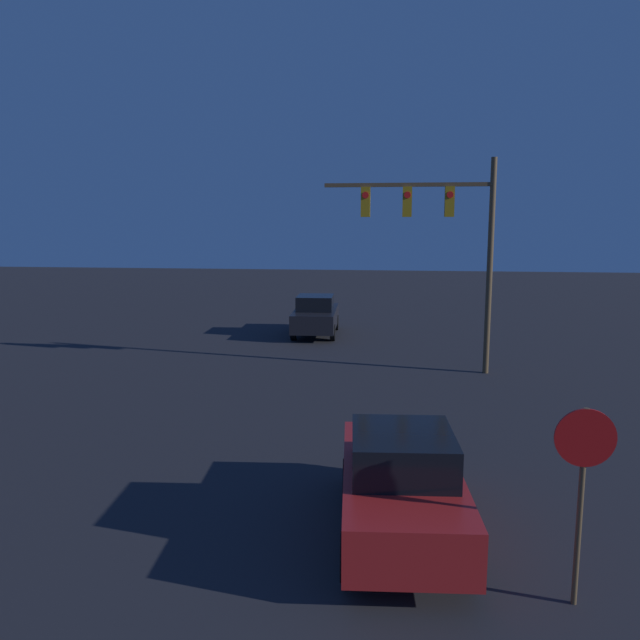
% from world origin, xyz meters
% --- Properties ---
extents(car_near, '(2.00, 4.25, 1.67)m').
position_xyz_m(car_near, '(1.88, 8.14, 0.82)').
color(car_near, '#B21E1E').
rests_on(car_near, ground_plane).
extents(car_far, '(1.89, 4.21, 1.67)m').
position_xyz_m(car_far, '(-1.59, 24.56, 0.82)').
color(car_far, black).
rests_on(car_far, ground_plane).
extents(traffic_signal_mast, '(5.14, 0.30, 6.54)m').
position_xyz_m(traffic_signal_mast, '(3.07, 18.72, 4.48)').
color(traffic_signal_mast, brown).
rests_on(traffic_signal_mast, ground_plane).
extents(stop_sign, '(0.71, 0.07, 2.49)m').
position_xyz_m(stop_sign, '(4.00, 6.68, 1.74)').
color(stop_sign, brown).
rests_on(stop_sign, ground_plane).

